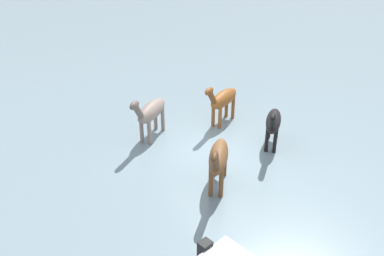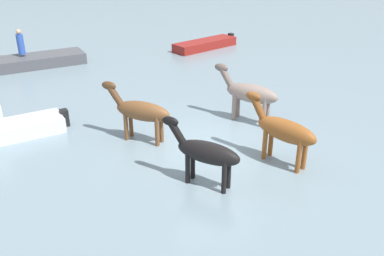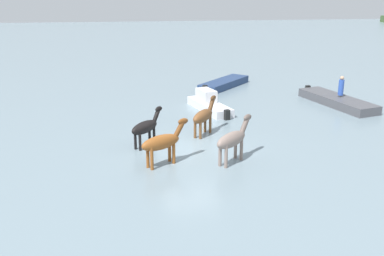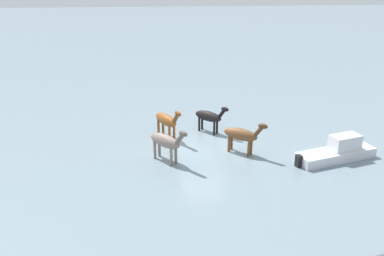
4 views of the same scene
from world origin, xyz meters
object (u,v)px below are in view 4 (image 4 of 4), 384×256
at_px(horse_dark_mare, 166,141).
at_px(boat_launch_far, 337,153).
at_px(horse_lead, 167,120).
at_px(horse_rear_stallion, 209,117).
at_px(horse_gray_outer, 242,135).

distance_m(horse_dark_mare, boat_launch_far, 8.18).
bearing_deg(boat_launch_far, horse_lead, 140.48).
height_order(horse_dark_mare, horse_lead, horse_dark_mare).
bearing_deg(boat_launch_far, horse_rear_stallion, 128.35).
height_order(horse_rear_stallion, boat_launch_far, horse_rear_stallion).
bearing_deg(horse_dark_mare, horse_rear_stallion, 102.12).
bearing_deg(horse_gray_outer, horse_rear_stallion, 149.71).
xyz_separation_m(horse_rear_stallion, boat_launch_far, (-5.69, 3.93, -0.62)).
bearing_deg(horse_dark_mare, horse_gray_outer, 56.58).
relative_size(horse_rear_stallion, boat_launch_far, 0.43).
height_order(horse_rear_stallion, horse_dark_mare, horse_dark_mare).
xyz_separation_m(horse_rear_stallion, horse_gray_outer, (-1.26, 2.88, 0.05)).
relative_size(horse_rear_stallion, horse_dark_mare, 0.92).
xyz_separation_m(horse_gray_outer, boat_launch_far, (-4.43, 1.04, -0.67)).
bearing_deg(boat_launch_far, horse_dark_mare, 159.95).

